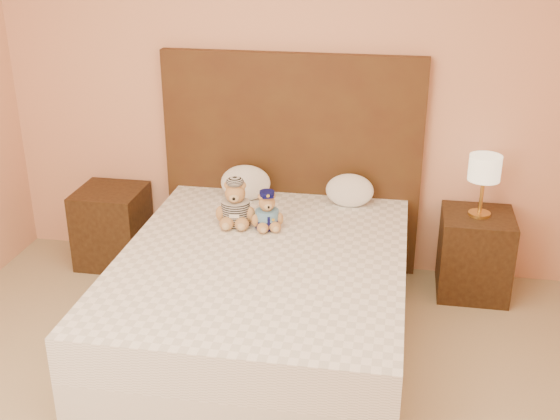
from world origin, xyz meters
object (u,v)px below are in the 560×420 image
object	(u,v)px
nightstand_left	(113,226)
pillow_right	(350,189)
bed	(263,298)
nightstand_right	(474,254)
lamp	(484,171)
teddy_prisoner	(235,203)
teddy_police	(267,210)
pillow_left	(245,181)

from	to	relation	value
nightstand_left	pillow_right	distance (m)	1.71
bed	nightstand_left	bearing A→B (deg)	147.38
nightstand_right	pillow_right	xyz separation A→B (m)	(-0.83, 0.03, 0.39)
pillow_right	bed	bearing A→B (deg)	-116.73
nightstand_right	pillow_right	bearing A→B (deg)	177.93
lamp	teddy_prisoner	bearing A→B (deg)	-164.58
teddy_prisoner	lamp	bearing A→B (deg)	8.85
bed	teddy_police	bearing A→B (deg)	96.65
lamp	nightstand_right	bearing A→B (deg)	0.00
nightstand_right	teddy_police	bearing A→B (deg)	-161.57
nightstand_right	lamp	distance (m)	0.57
pillow_left	bed	bearing A→B (deg)	-71.31
nightstand_left	pillow_right	xyz separation A→B (m)	(1.67, 0.03, 0.39)
nightstand_left	lamp	distance (m)	2.56
bed	teddy_police	size ratio (longest dim) A/B	8.38
lamp	pillow_right	xyz separation A→B (m)	(-0.83, 0.03, -0.19)
teddy_police	pillow_left	bearing A→B (deg)	97.11
lamp	teddy_police	xyz separation A→B (m)	(-1.29, -0.43, -0.18)
nightstand_left	teddy_prisoner	xyz separation A→B (m)	(1.01, -0.41, 0.42)
teddy_police	teddy_prisoner	size ratio (longest dim) A/B	0.83
teddy_police	pillow_left	size ratio (longest dim) A/B	0.70
teddy_police	pillow_right	bearing A→B (deg)	24.81
nightstand_left	teddy_prisoner	world-z (taller)	teddy_prisoner
nightstand_right	pillow_right	distance (m)	0.92
nightstand_right	nightstand_left	bearing A→B (deg)	180.00
bed	teddy_prisoner	world-z (taller)	teddy_prisoner
pillow_right	nightstand_right	bearing A→B (deg)	-2.07
nightstand_left	teddy_police	distance (m)	1.34
teddy_prisoner	teddy_police	bearing A→B (deg)	-12.02
bed	pillow_left	size ratio (longest dim) A/B	5.88
lamp	teddy_police	bearing A→B (deg)	-161.57
bed	lamp	bearing A→B (deg)	32.62
lamp	teddy_prisoner	xyz separation A→B (m)	(-1.49, -0.41, -0.16)
nightstand_left	teddy_prisoner	bearing A→B (deg)	-22.24
nightstand_right	teddy_police	world-z (taller)	teddy_police
nightstand_right	pillow_right	world-z (taller)	pillow_right
pillow_left	pillow_right	bearing A→B (deg)	0.00
pillow_left	nightstand_left	bearing A→B (deg)	-178.23
nightstand_right	pillow_left	size ratio (longest dim) A/B	1.62
nightstand_right	lamp	bearing A→B (deg)	180.00
teddy_police	pillow_left	world-z (taller)	pillow_left
lamp	bed	bearing A→B (deg)	-147.38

